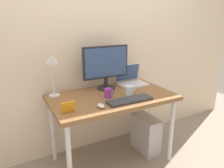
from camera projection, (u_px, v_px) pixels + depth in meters
ground_plane at (112, 159)px, 2.37m from camera, size 6.00×6.00×0.00m
back_wall at (94, 37)px, 2.34m from camera, size 4.40×0.04×2.60m
desk at (112, 102)px, 2.17m from camera, size 1.23×0.71×0.75m
monitor at (106, 65)px, 2.28m from camera, size 0.52×0.20×0.47m
laptop at (131, 79)px, 2.50m from camera, size 0.32×0.27×0.23m
desk_lamp at (53, 66)px, 2.01m from camera, size 0.11×0.16×0.44m
keyboard at (130, 100)px, 2.00m from camera, size 0.44×0.14×0.02m
mouse at (101, 106)px, 1.85m from camera, size 0.06×0.09×0.03m
coffee_mug at (108, 93)px, 2.08m from camera, size 0.11×0.07×0.09m
glass_cup at (129, 90)px, 2.16m from camera, size 0.12×0.08×0.09m
photo_frame at (68, 107)px, 1.75m from camera, size 0.11×0.02×0.09m
computer_tower at (146, 134)px, 2.49m from camera, size 0.18×0.36×0.42m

